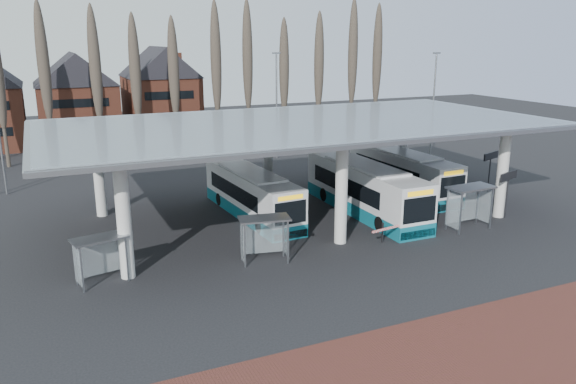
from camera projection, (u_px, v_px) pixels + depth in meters
name	position (u px, v px, depth m)	size (l,w,h in m)	color
ground	(363.00, 257.00, 30.36)	(140.00, 140.00, 0.00)	black
brick_strip	(541.00, 373.00, 19.79)	(70.00, 10.00, 0.03)	#512520
station_canopy	(300.00, 131.00, 35.90)	(32.00, 16.00, 6.34)	silver
poplar_row	(195.00, 66.00, 57.08)	(45.10, 1.10, 14.50)	#473D33
townhouse_row	(29.00, 91.00, 61.31)	(36.80, 10.30, 12.25)	brown
lamp_post_b	(277.00, 104.00, 54.20)	(0.80, 0.16, 10.17)	slate
lamp_post_c	(433.00, 104.00, 54.44)	(0.80, 0.16, 10.17)	slate
bus_1	(251.00, 194.00, 37.25)	(3.05, 11.10, 3.05)	silver
bus_2	(364.00, 189.00, 37.88)	(2.62, 12.10, 3.36)	silver
bus_3	(401.00, 173.00, 43.06)	(2.71, 11.44, 3.16)	silver
shelter_0	(99.00, 249.00, 26.80)	(2.73, 1.78, 2.34)	gray
shelter_1	(264.00, 229.00, 29.40)	(2.85, 1.79, 2.46)	gray
shelter_2	(468.00, 198.00, 34.46)	(3.01, 1.62, 2.73)	gray
info_sign_0	(508.00, 180.00, 36.29)	(2.02, 0.80, 3.12)	black
info_sign_1	(491.00, 159.00, 42.48)	(2.01, 0.84, 3.12)	black
barrier	(387.00, 229.00, 31.97)	(2.37, 0.84, 1.19)	black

